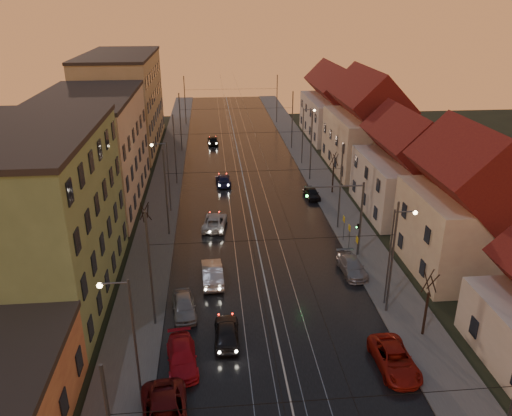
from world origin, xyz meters
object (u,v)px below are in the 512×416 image
object	(u,v)px
street_lamp_1	(395,248)
traffic_light_mast	(351,210)
driving_car_3	(223,180)
driving_car_4	(213,140)
parked_right_2	(312,193)
street_lamp_0	(128,328)
street_lamp_2	(165,170)
driving_car_0	(227,332)
driving_car_1	(212,273)
parked_left_3	(184,306)
parked_right_0	(395,359)
street_lamp_3	(305,130)
driving_car_2	(215,222)
parked_right_1	(352,266)
parked_left_2	(182,357)

from	to	relation	value
street_lamp_1	traffic_light_mast	world-z (taller)	street_lamp_1
street_lamp_1	driving_car_3	world-z (taller)	street_lamp_1
driving_car_4	driving_car_3	bearing A→B (deg)	89.74
driving_car_4	parked_right_2	xyz separation A→B (m)	(11.36, -25.07, -0.06)
street_lamp_0	street_lamp_2	bearing A→B (deg)	90.00
street_lamp_2	driving_car_0	world-z (taller)	street_lamp_2
street_lamp_1	driving_car_1	world-z (taller)	street_lamp_1
driving_car_3	parked_left_3	world-z (taller)	parked_left_3
street_lamp_2	driving_car_1	world-z (taller)	street_lamp_2
driving_car_4	street_lamp_1	bearing A→B (deg)	101.70
street_lamp_1	parked_right_0	world-z (taller)	street_lamp_1
traffic_light_mast	parked_right_2	bearing A→B (deg)	91.53
traffic_light_mast	driving_car_1	world-z (taller)	traffic_light_mast
driving_car_1	driving_car_4	world-z (taller)	driving_car_1
street_lamp_0	driving_car_1	xyz separation A→B (m)	(4.71, 12.71, -4.09)
street_lamp_2	street_lamp_3	distance (m)	24.24
street_lamp_0	parked_right_2	world-z (taller)	street_lamp_0
traffic_light_mast	driving_car_3	world-z (taller)	traffic_light_mast
street_lamp_0	parked_right_0	xyz separation A→B (m)	(16.14, 0.93, -4.20)
driving_car_2	parked_right_0	world-z (taller)	parked_right_0
driving_car_0	parked_right_1	size ratio (longest dim) A/B	0.94
parked_left_2	parked_right_2	xyz separation A→B (m)	(14.06, 28.21, -0.04)
street_lamp_2	parked_right_2	xyz separation A→B (m)	(16.70, 2.70, -4.26)
street_lamp_0	parked_left_3	distance (m)	9.53
street_lamp_1	street_lamp_2	world-z (taller)	same
street_lamp_1	driving_car_2	distance (m)	20.63
traffic_light_mast	parked_right_1	world-z (taller)	traffic_light_mast
street_lamp_0	parked_right_1	world-z (taller)	street_lamp_0
street_lamp_1	parked_left_3	bearing A→B (deg)	179.33
parked_right_2	driving_car_2	bearing A→B (deg)	-152.36
driving_car_3	parked_right_2	bearing A→B (deg)	148.30
driving_car_0	parked_right_2	bearing A→B (deg)	-111.83
driving_car_4	parked_right_1	size ratio (longest dim) A/B	0.89
driving_car_1	driving_car_2	world-z (taller)	driving_car_1
driving_car_3	parked_right_1	size ratio (longest dim) A/B	0.98
street_lamp_3	traffic_light_mast	size ratio (longest dim) A/B	1.11
driving_car_0	parked_right_0	xyz separation A→B (m)	(10.54, -3.78, -0.04)
driving_car_3	street_lamp_3	bearing A→B (deg)	-150.02
street_lamp_0	driving_car_0	world-z (taller)	street_lamp_0
traffic_light_mast	parked_left_3	world-z (taller)	traffic_light_mast
traffic_light_mast	driving_car_1	bearing A→B (deg)	-165.14
street_lamp_0	parked_right_2	size ratio (longest dim) A/B	2.18
driving_car_4	parked_left_3	bearing A→B (deg)	83.26
street_lamp_1	driving_car_0	world-z (taller)	street_lamp_1
street_lamp_1	parked_left_3	xyz separation A→B (m)	(-15.67, 0.18, -4.17)
street_lamp_1	traffic_light_mast	distance (m)	8.08
street_lamp_0	driving_car_4	bearing A→B (deg)	84.53
parked_left_3	traffic_light_mast	bearing A→B (deg)	21.55
street_lamp_2	parked_left_3	world-z (taller)	street_lamp_2
traffic_light_mast	driving_car_0	world-z (taller)	traffic_light_mast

